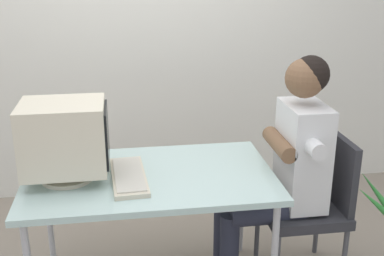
# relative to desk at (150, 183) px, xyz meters

# --- Properties ---
(wall_back) EXTENTS (8.00, 0.10, 3.00)m
(wall_back) POSITION_rel_desk_xyz_m (0.30, 1.40, 0.81)
(wall_back) COLOR silver
(wall_back) RESTS_ON ground_plane
(desk) EXTENTS (1.32, 0.80, 0.75)m
(desk) POSITION_rel_desk_xyz_m (0.00, 0.00, 0.00)
(desk) COLOR #B7B7BC
(desk) RESTS_ON ground_plane
(crt_monitor) EXTENTS (0.43, 0.34, 0.41)m
(crt_monitor) POSITION_rel_desk_xyz_m (-0.42, 0.01, 0.28)
(crt_monitor) COLOR beige
(crt_monitor) RESTS_ON desk
(keyboard) EXTENTS (0.20, 0.48, 0.03)m
(keyboard) POSITION_rel_desk_xyz_m (-0.11, -0.04, 0.07)
(keyboard) COLOR beige
(keyboard) RESTS_ON desk
(office_chair) EXTENTS (0.46, 0.46, 0.88)m
(office_chair) POSITION_rel_desk_xyz_m (0.95, 0.04, -0.19)
(office_chair) COLOR #4C4C51
(office_chair) RESTS_ON ground_plane
(person_seated) EXTENTS (0.72, 0.55, 1.35)m
(person_seated) POSITION_rel_desk_xyz_m (0.76, 0.04, 0.05)
(person_seated) COLOR silver
(person_seated) RESTS_ON ground_plane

